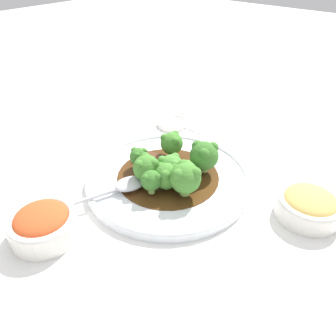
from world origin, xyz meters
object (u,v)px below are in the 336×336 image
beef_strip_2 (156,168)px  broccoli_floret_4 (171,166)px  broccoli_floret_6 (139,156)px  broccoli_floret_8 (147,168)px  beef_strip_0 (184,169)px  side_bowl_appetizer (309,205)px  broccoli_floret_0 (204,155)px  side_bowl_kimchi (43,224)px  sauce_dish (172,123)px  broccoli_floret_3 (167,175)px  serving_spoon (120,187)px  beef_strip_1 (151,158)px  broccoli_floret_1 (172,143)px  broccoli_floret_2 (151,180)px  main_plate (168,178)px  broccoli_floret_5 (185,177)px  broccoli_floret_7 (184,173)px

beef_strip_2 → broccoli_floret_4: broccoli_floret_4 is taller
broccoli_floret_6 → broccoli_floret_8: bearing=150.1°
beef_strip_2 → broccoli_floret_8: bearing=107.3°
beef_strip_0 → side_bowl_appetizer: bearing=-166.2°
broccoli_floret_0 → broccoli_floret_4: bearing=64.1°
side_bowl_kimchi → sauce_dish: size_ratio=1.44×
broccoli_floret_3 → broccoli_floret_6: bearing=-10.1°
broccoli_floret_4 → serving_spoon: size_ratio=0.24×
broccoli_floret_3 → broccoli_floret_8: broccoli_floret_8 is taller
broccoli_floret_0 → broccoli_floret_8: size_ratio=1.09×
beef_strip_1 → broccoli_floret_1: broccoli_floret_1 is taller
beef_strip_1 → broccoli_floret_4: 0.08m
broccoli_floret_1 → sauce_dish: bearing=-50.3°
broccoli_floret_2 → broccoli_floret_3: size_ratio=0.93×
broccoli_floret_3 → serving_spoon: bearing=46.3°
beef_strip_2 → broccoli_floret_8: (-0.01, 0.04, 0.03)m
beef_strip_1 → broccoli_floret_4: (-0.07, 0.02, 0.03)m
broccoli_floret_0 → broccoli_floret_1: 0.08m
broccoli_floret_0 → beef_strip_1: bearing=20.2°
broccoli_floret_3 → side_bowl_appetizer: (-0.22, -0.12, -0.02)m
side_bowl_kimchi → sauce_dish: 0.43m
main_plate → broccoli_floret_4: 0.04m
broccoli_floret_5 → broccoli_floret_8: size_ratio=1.10×
serving_spoon → broccoli_floret_4: bearing=-119.5°
side_bowl_kimchi → broccoli_floret_0: bearing=-109.3°
broccoli_floret_3 → side_bowl_appetizer: 0.25m
beef_strip_2 → broccoli_floret_2: broccoli_floret_2 is taller
broccoli_floret_5 → beef_strip_2: bearing=-10.9°
broccoli_floret_3 → side_bowl_kimchi: bearing=68.2°
broccoli_floret_6 → side_bowl_kimchi: size_ratio=0.38×
broccoli_floret_4 → beef_strip_2: bearing=2.4°
beef_strip_1 → serving_spoon: serving_spoon is taller
side_bowl_appetizer → sauce_dish: 0.40m
beef_strip_2 → broccoli_floret_2: size_ratio=1.74×
broccoli_floret_1 → broccoli_floret_8: size_ratio=0.98×
broccoli_floret_0 → broccoli_floret_7: broccoli_floret_0 is taller
broccoli_floret_6 → broccoli_floret_7: size_ratio=0.87×
broccoli_floret_0 → serving_spoon: size_ratio=0.30×
beef_strip_0 → broccoli_floret_7: 0.05m
side_bowl_kimchi → broccoli_floret_8: bearing=-103.0°
broccoli_floret_1 → broccoli_floret_8: broccoli_floret_8 is taller
broccoli_floret_2 → sauce_dish: (0.16, -0.25, -0.04)m
broccoli_floret_5 → sauce_dish: size_ratio=0.84×
main_plate → broccoli_floret_4: bearing=153.7°
broccoli_floret_5 → broccoli_floret_6: 0.12m
side_bowl_appetizer → broccoli_floret_4: bearing=21.6°
beef_strip_0 → beef_strip_2: (0.04, 0.04, 0.00)m
broccoli_floret_1 → broccoli_floret_4: 0.08m
serving_spoon → side_bowl_appetizer: 0.33m
sauce_dish → broccoli_floret_0: bearing=145.2°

